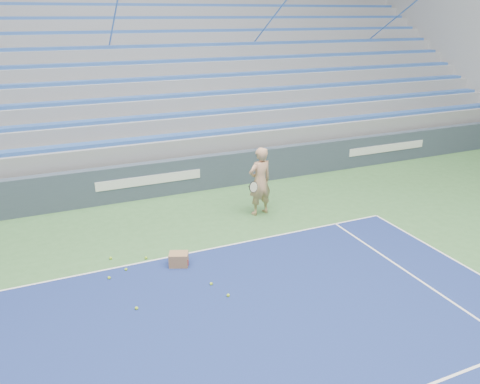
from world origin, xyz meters
The scene contains 11 objects.
sponsor_barrier centered at (0.00, 15.88, 0.55)m, with size 30.00×0.32×1.10m.
bleachers centered at (0.00, 21.60, 2.36)m, with size 31.00×9.15×7.30m.
tennis_player centered at (2.55, 13.35, 0.97)m, with size 0.99×0.90×1.94m.
ball_box centered at (-0.39, 11.43, 0.16)m, with size 0.51×0.46×0.31m.
tennis_ball_0 centered at (-1.00, 12.02, 0.03)m, with size 0.07×0.07×0.07m, color #9DCF2A.
tennis_ball_1 centered at (-1.52, 11.68, 0.03)m, with size 0.07×0.07×0.07m, color #9DCF2A.
tennis_ball_2 centered at (0.16, 9.84, 0.03)m, with size 0.07×0.07×0.07m, color #9DCF2A.
tennis_ball_3 centered at (0.00, 10.38, 0.03)m, with size 0.07×0.07×0.07m, color #9DCF2A.
tennis_ball_4 centered at (-1.62, 10.14, 0.03)m, with size 0.07×0.07×0.07m, color #9DCF2A.
tennis_ball_5 centered at (-1.75, 12.33, 0.03)m, with size 0.07×0.07×0.07m, color #9DCF2A.
tennis_ball_6 centered at (-1.92, 11.47, 0.03)m, with size 0.07×0.07×0.07m, color #9DCF2A.
Camera 1 is at (-2.82, 2.42, 5.31)m, focal length 35.00 mm.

